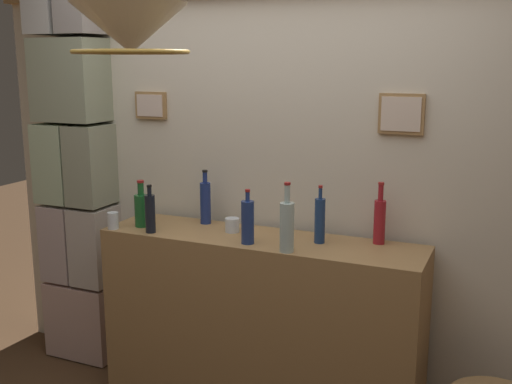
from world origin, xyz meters
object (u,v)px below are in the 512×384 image
liquor_bottle_scotch (320,220)px  liquor_bottle_mezcal (380,220)px  liquor_bottle_vermouth (248,222)px  glass_tumbler_rocks (232,225)px  liquor_bottle_whiskey (150,213)px  glass_tumbler_highball (113,221)px  liquor_bottle_sherry (141,209)px  liquor_bottle_port (205,202)px  pendant_lamp (130,30)px  liquor_bottle_gin (287,225)px

liquor_bottle_scotch → liquor_bottle_mezcal: bearing=21.2°
liquor_bottle_vermouth → glass_tumbler_rocks: bearing=135.8°
liquor_bottle_whiskey → glass_tumbler_rocks: liquor_bottle_whiskey is taller
liquor_bottle_whiskey → glass_tumbler_highball: (-0.23, -0.02, -0.06)m
liquor_bottle_sherry → liquor_bottle_vermouth: size_ratio=0.93×
liquor_bottle_whiskey → glass_tumbler_highball: 0.24m
liquor_bottle_port → glass_tumbler_highball: size_ratio=3.33×
liquor_bottle_port → liquor_bottle_scotch: liquor_bottle_port is taller
liquor_bottle_mezcal → pendant_lamp: bearing=-124.1°
liquor_bottle_sherry → liquor_bottle_mezcal: (1.27, 0.20, 0.02)m
glass_tumbler_highball → liquor_bottle_scotch: bearing=10.3°
liquor_bottle_whiskey → liquor_bottle_sherry: bearing=142.8°
liquor_bottle_mezcal → liquor_bottle_port: (-0.97, -0.01, 0.00)m
liquor_bottle_port → liquor_bottle_mezcal: bearing=0.4°
liquor_bottle_port → liquor_bottle_whiskey: bearing=-122.6°
liquor_bottle_whiskey → pendant_lamp: 1.25m
liquor_bottle_scotch → liquor_bottle_whiskey: bearing=-168.4°
liquor_bottle_mezcal → pendant_lamp: pendant_lamp is taller
liquor_bottle_mezcal → pendant_lamp: (-0.70, -1.04, 0.88)m
liquor_bottle_sherry → liquor_bottle_whiskey: size_ratio=1.00×
pendant_lamp → glass_tumbler_highball: bearing=132.6°
liquor_bottle_gin → liquor_bottle_scotch: 0.23m
liquor_bottle_gin → glass_tumbler_highball: liquor_bottle_gin is taller
glass_tumbler_rocks → glass_tumbler_highball: (-0.62, -0.20, 0.01)m
liquor_bottle_vermouth → glass_tumbler_highball: liquor_bottle_vermouth is taller
liquor_bottle_mezcal → liquor_bottle_gin: size_ratio=0.92×
liquor_bottle_sherry → glass_tumbler_highball: 0.16m
liquor_bottle_scotch → liquor_bottle_port: bearing=171.8°
liquor_bottle_whiskey → glass_tumbler_highball: bearing=-174.8°
glass_tumbler_highball → pendant_lamp: 1.38m
liquor_bottle_vermouth → liquor_bottle_whiskey: bearing=-177.4°
liquor_bottle_gin → liquor_bottle_whiskey: bearing=178.4°
liquor_bottle_gin → pendant_lamp: pendant_lamp is taller
liquor_bottle_port → glass_tumbler_highball: liquor_bottle_port is taller
liquor_bottle_vermouth → pendant_lamp: (-0.11, -0.78, 0.89)m
liquor_bottle_mezcal → glass_tumbler_highball: liquor_bottle_mezcal is taller
liquor_bottle_mezcal → glass_tumbler_rocks: liquor_bottle_mezcal is taller
glass_tumbler_rocks → liquor_bottle_vermouth: bearing=-44.2°
liquor_bottle_sherry → liquor_bottle_gin: (0.89, -0.11, 0.03)m
liquor_bottle_port → liquor_bottle_vermouth: size_ratio=1.10×
glass_tumbler_rocks → liquor_bottle_mezcal: bearing=7.8°
liquor_bottle_whiskey → liquor_bottle_mezcal: bearing=14.0°
glass_tumbler_rocks → liquor_bottle_whiskey: bearing=-155.0°
liquor_bottle_sherry → liquor_bottle_vermouth: bearing=-5.2°
liquor_bottle_mezcal → liquor_bottle_gin: liquor_bottle_gin is taller
liquor_bottle_sherry → liquor_bottle_whiskey: (0.11, -0.09, 0.01)m
liquor_bottle_gin → glass_tumbler_rocks: bearing=152.1°
liquor_bottle_mezcal → glass_tumbler_rocks: bearing=-172.2°
liquor_bottle_sherry → pendant_lamp: bearing=-56.2°
glass_tumbler_rocks → pendant_lamp: pendant_lamp is taller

